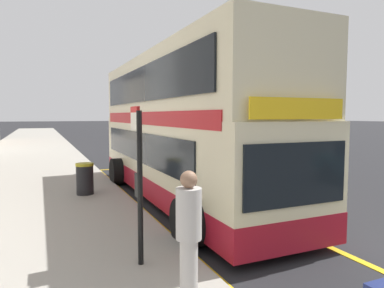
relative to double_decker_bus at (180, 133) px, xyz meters
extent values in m
plane|color=black|center=(2.46, 24.76, -2.06)|extent=(260.00, 260.00, 0.00)
cube|color=gray|center=(-4.54, 24.76, -1.99)|extent=(6.00, 76.00, 0.14)
cube|color=beige|center=(0.01, 0.01, -0.71)|extent=(2.44, 10.66, 2.30)
cube|color=beige|center=(0.01, 0.01, 1.39)|extent=(2.41, 10.45, 1.90)
cube|color=maroon|center=(0.01, 0.01, -1.56)|extent=(2.46, 10.68, 0.60)
cube|color=#B2191E|center=(0.01, 0.01, 0.46)|extent=(2.47, 9.81, 0.36)
cube|color=black|center=(-1.23, 0.41, -0.41)|extent=(0.04, 8.53, 0.90)
cube|color=black|center=(-1.23, 0.01, 1.44)|extent=(0.04, 9.38, 1.00)
cube|color=black|center=(0.01, -5.34, -0.46)|extent=(2.14, 0.04, 1.10)
cube|color=yellow|center=(0.01, -5.34, 0.66)|extent=(1.95, 0.04, 0.36)
cylinder|color=black|center=(-1.30, -3.83, -1.56)|extent=(0.56, 1.00, 1.00)
cylinder|color=black|center=(1.31, -3.83, -1.56)|extent=(0.56, 1.00, 1.00)
cylinder|color=black|center=(-1.30, 2.94, -1.56)|extent=(0.56, 1.00, 1.00)
cylinder|color=black|center=(1.31, 2.94, -1.56)|extent=(0.56, 1.00, 1.00)
cube|color=gold|center=(-1.46, -0.20, -2.06)|extent=(0.16, 14.08, 0.01)
cube|color=gold|center=(1.19, -0.20, -2.06)|extent=(0.16, 14.08, 0.01)
cube|color=gold|center=(-0.14, 6.76, -2.06)|extent=(2.81, 0.16, 0.01)
cylinder|color=black|center=(-2.52, -4.52, -0.65)|extent=(0.09, 0.09, 2.54)
cube|color=silver|center=(-2.52, -4.26, 0.44)|extent=(0.05, 0.42, 0.30)
cube|color=red|center=(-2.52, -4.26, 0.64)|extent=(0.05, 0.42, 0.10)
cube|color=black|center=(-2.52, -4.42, -0.62)|extent=(0.06, 0.28, 0.40)
cube|color=#196066|center=(5.43, 27.87, -1.40)|extent=(1.76, 4.20, 0.72)
cube|color=black|center=(5.43, 27.77, -0.74)|extent=(1.52, 1.90, 0.60)
cylinder|color=black|center=(4.50, 29.17, -1.76)|extent=(0.22, 0.60, 0.60)
cylinder|color=black|center=(6.37, 29.17, -1.76)|extent=(0.22, 0.60, 0.60)
cylinder|color=black|center=(4.50, 26.57, -1.76)|extent=(0.22, 0.60, 0.60)
cylinder|color=black|center=(6.37, 26.57, -1.76)|extent=(0.22, 0.60, 0.60)
cylinder|color=#B7B2AD|center=(-2.25, -5.91, -1.50)|extent=(0.24, 0.24, 0.85)
cylinder|color=#B7B2AD|center=(-2.25, -5.91, -0.73)|extent=(0.34, 0.34, 0.68)
sphere|color=#8C664C|center=(-2.25, -5.91, -0.28)|extent=(0.23, 0.23, 0.23)
cylinder|color=black|center=(-2.74, 1.17, -1.47)|extent=(0.52, 0.52, 0.90)
cylinder|color=#A5991E|center=(-2.74, 1.17, -0.98)|extent=(0.55, 0.55, 0.08)
camera|label=1|loc=(-3.99, -9.96, 0.54)|focal=32.45mm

